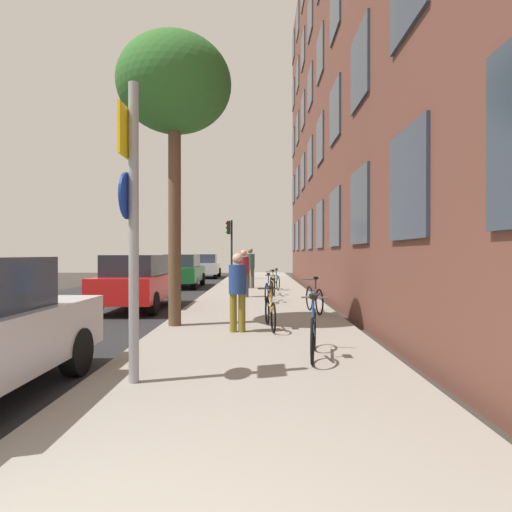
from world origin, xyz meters
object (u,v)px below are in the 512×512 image
object	(u,v)px
traffic_light	(230,239)
car_1	(138,281)
pedestrian_2	(250,265)
bicycle_2	(314,298)
bicycle_0	(313,332)
sign_post	(132,213)
bicycle_5	(276,281)
bicycle_3	(269,291)
bicycle_4	(272,285)
pedestrian_0	(238,287)
car_3	(206,266)
pedestrian_1	(244,270)
bicycle_1	(270,312)
car_2	(183,270)
tree_near	(175,88)

from	to	relation	value
traffic_light	car_1	distance (m)	13.49
pedestrian_2	car_1	bearing A→B (deg)	-116.33
bicycle_2	bicycle_0	bearing A→B (deg)	-97.50
sign_post	bicycle_0	xyz separation A→B (m)	(2.34, 1.31, -1.67)
bicycle_5	traffic_light	bearing A→B (deg)	108.36
bicycle_0	bicycle_5	xyz separation A→B (m)	(-0.10, 12.00, -0.01)
bicycle_5	bicycle_0	bearing A→B (deg)	-89.52
bicycle_3	bicycle_4	bearing A→B (deg)	85.63
bicycle_4	pedestrian_2	distance (m)	3.37
sign_post	pedestrian_0	size ratio (longest dim) A/B	2.31
pedestrian_2	car_1	size ratio (longest dim) A/B	0.44
car_1	car_3	xyz separation A→B (m)	(-0.06, 16.67, 0.00)
bicycle_0	bicycle_5	size ratio (longest dim) A/B	1.03
traffic_light	pedestrian_2	distance (m)	7.04
sign_post	car_3	size ratio (longest dim) A/B	0.85
sign_post	pedestrian_1	distance (m)	10.24
traffic_light	car_3	xyz separation A→B (m)	(-1.90, 3.42, -1.74)
bicycle_0	pedestrian_2	xyz separation A→B (m)	(-1.23, 12.78, 0.66)
car_3	pedestrian_2	bearing A→B (deg)	-72.19
bicycle_0	bicycle_3	size ratio (longest dim) A/B	0.99
bicycle_1	car_3	xyz separation A→B (m)	(-3.91, 20.55, 0.37)
traffic_light	bicycle_4	size ratio (longest dim) A/B	2.09
traffic_light	bicycle_1	xyz separation A→B (m)	(2.01, -17.13, -2.12)
pedestrian_1	bicycle_3	bearing A→B (deg)	-62.04
pedestrian_0	car_2	distance (m)	13.04
bicycle_1	car_2	xyz separation A→B (m)	(-4.00, 12.22, 0.38)
bicycle_1	bicycle_3	world-z (taller)	bicycle_3
bicycle_4	car_1	bearing A→B (deg)	-141.19
bicycle_4	bicycle_5	size ratio (longest dim) A/B	1.09
bicycle_4	pedestrian_2	bearing A→B (deg)	105.92
sign_post	traffic_light	bearing A→B (deg)	90.70
bicycle_2	car_3	xyz separation A→B (m)	(-5.13, 18.15, 0.35)
sign_post	bicycle_5	world-z (taller)	sign_post
bicycle_0	pedestrian_2	size ratio (longest dim) A/B	0.89
traffic_light	tree_near	distance (m)	16.97
bicycle_3	sign_post	bearing A→B (deg)	-102.22
bicycle_3	car_1	xyz separation A→B (m)	(-3.94, -0.91, 0.35)
pedestrian_1	pedestrian_2	world-z (taller)	pedestrian_2
bicycle_4	car_3	xyz separation A→B (m)	(-4.18, 13.35, 0.35)
sign_post	bicycle_1	xyz separation A→B (m)	(1.76, 3.70, -1.69)
traffic_light	car_1	xyz separation A→B (m)	(-1.84, -13.25, -1.74)
car_3	bicycle_0	bearing A→B (deg)	-78.92
pedestrian_0	car_1	world-z (taller)	pedestrian_0
bicycle_0	bicycle_3	bearing A→B (deg)	94.00
bicycle_5	pedestrian_0	bearing A→B (deg)	-96.54
bicycle_1	pedestrian_1	distance (m)	6.51
traffic_light	bicycle_0	world-z (taller)	traffic_light
tree_near	pedestrian_2	size ratio (longest dim) A/B	3.45
bicycle_5	pedestrian_2	bearing A→B (deg)	145.34
sign_post	bicycle_2	world-z (taller)	sign_post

